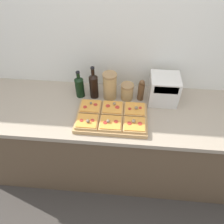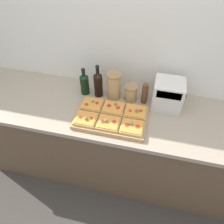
% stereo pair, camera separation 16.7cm
% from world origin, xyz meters
% --- Properties ---
extents(ground_plane, '(12.00, 12.00, 0.00)m').
position_xyz_m(ground_plane, '(0.00, 0.00, 0.00)').
color(ground_plane, '#3D3833').
extents(wall_back, '(6.00, 0.06, 2.50)m').
position_xyz_m(wall_back, '(0.00, 0.67, 1.25)').
color(wall_back, silver).
rests_on(wall_back, ground_plane).
extents(kitchen_counter, '(2.63, 0.67, 0.88)m').
position_xyz_m(kitchen_counter, '(0.00, 0.32, 0.44)').
color(kitchen_counter, brown).
rests_on(kitchen_counter, ground_plane).
extents(cutting_board, '(0.54, 0.34, 0.03)m').
position_xyz_m(cutting_board, '(-0.07, 0.21, 0.90)').
color(cutting_board, tan).
rests_on(cutting_board, kitchen_counter).
extents(pizza_slice_back_left, '(0.16, 0.15, 0.05)m').
position_xyz_m(pizza_slice_back_left, '(-0.24, 0.29, 0.93)').
color(pizza_slice_back_left, tan).
rests_on(pizza_slice_back_left, cutting_board).
extents(pizza_slice_back_center, '(0.16, 0.15, 0.05)m').
position_xyz_m(pizza_slice_back_center, '(-0.07, 0.29, 0.93)').
color(pizza_slice_back_center, tan).
rests_on(pizza_slice_back_center, cutting_board).
extents(pizza_slice_back_right, '(0.16, 0.15, 0.05)m').
position_xyz_m(pizza_slice_back_right, '(0.11, 0.29, 0.93)').
color(pizza_slice_back_right, tan).
rests_on(pizza_slice_back_right, cutting_board).
extents(pizza_slice_front_left, '(0.16, 0.15, 0.05)m').
position_xyz_m(pizza_slice_front_left, '(-0.24, 0.13, 0.93)').
color(pizza_slice_front_left, tan).
rests_on(pizza_slice_front_left, cutting_board).
extents(pizza_slice_front_center, '(0.16, 0.15, 0.05)m').
position_xyz_m(pizza_slice_front_center, '(-0.07, 0.13, 0.93)').
color(pizza_slice_front_center, tan).
rests_on(pizza_slice_front_center, cutting_board).
extents(pizza_slice_front_right, '(0.16, 0.15, 0.06)m').
position_xyz_m(pizza_slice_front_right, '(0.10, 0.13, 0.93)').
color(pizza_slice_front_right, tan).
rests_on(pizza_slice_front_right, cutting_board).
extents(olive_oil_bottle, '(0.07, 0.07, 0.25)m').
position_xyz_m(olive_oil_bottle, '(-0.36, 0.47, 0.98)').
color(olive_oil_bottle, black).
rests_on(olive_oil_bottle, kitchen_counter).
extents(wine_bottle, '(0.07, 0.07, 0.29)m').
position_xyz_m(wine_bottle, '(-0.24, 0.47, 1.00)').
color(wine_bottle, black).
rests_on(wine_bottle, kitchen_counter).
extents(grain_jar_tall, '(0.12, 0.12, 0.24)m').
position_xyz_m(grain_jar_tall, '(-0.11, 0.47, 1.00)').
color(grain_jar_tall, tan).
rests_on(grain_jar_tall, kitchen_counter).
extents(grain_jar_short, '(0.11, 0.11, 0.14)m').
position_xyz_m(grain_jar_short, '(0.04, 0.47, 0.96)').
color(grain_jar_short, tan).
rests_on(grain_jar_short, kitchen_counter).
extents(pepper_mill, '(0.05, 0.05, 0.20)m').
position_xyz_m(pepper_mill, '(0.15, 0.47, 0.98)').
color(pepper_mill, brown).
rests_on(pepper_mill, kitchen_counter).
extents(toaster_oven, '(0.25, 0.20, 0.24)m').
position_xyz_m(toaster_oven, '(0.33, 0.47, 1.00)').
color(toaster_oven, beige).
rests_on(toaster_oven, kitchen_counter).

